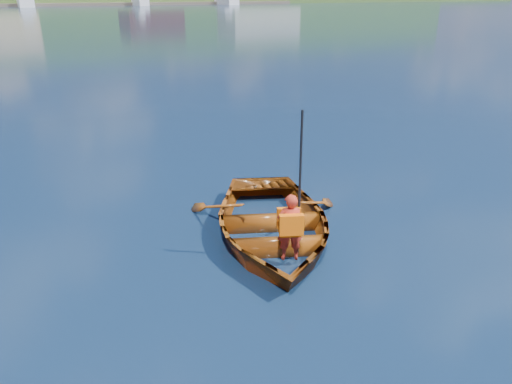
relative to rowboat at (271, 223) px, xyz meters
The scene contains 4 objects.
ground 1.36m from the rowboat, 151.75° to the left, with size 600.00×600.00×0.00m.
rowboat is the anchor object (origin of this frame).
child_paddler 0.99m from the rowboat, 101.49° to the right, with size 0.44×0.43×2.15m.
dock 148.77m from the rowboat, 87.51° to the left, with size 160.04×6.02×0.80m.
Camera 1 is at (-2.28, -6.99, 3.70)m, focal length 35.00 mm.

